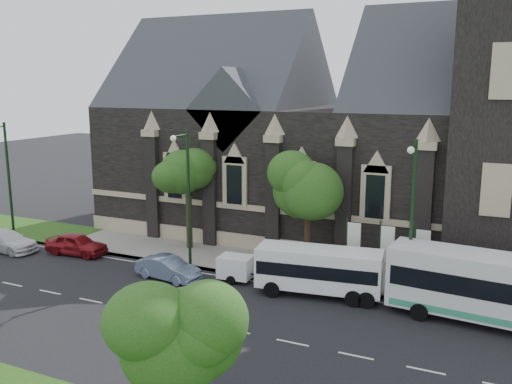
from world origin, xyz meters
The scene contains 17 objects.
ground centered at (0.00, 0.00, 0.00)m, with size 160.00×160.00×0.00m, color black.
sidewalk centered at (0.00, 9.50, 0.07)m, with size 80.00×5.00×0.15m, color gray.
museum centered at (5.12, 18.78, 8.17)m, with size 40.00×17.70×29.90m.
tree_park_east centered at (6.18, -9.32, 4.62)m, with size 3.40×3.40×6.28m.
tree_walk_right centered at (3.21, 10.71, 5.82)m, with size 4.08×4.08×7.80m.
tree_walk_left centered at (-5.80, 10.70, 5.73)m, with size 3.91×3.91×7.64m.
street_lamp_near centered at (10.00, 7.09, 5.11)m, with size 0.36×1.88×9.00m.
street_lamp_mid centered at (-4.00, 7.09, 5.11)m, with size 0.36×1.88×9.00m.
street_lamp_far centered at (-20.00, 7.09, 5.11)m, with size 0.36×1.88×9.00m.
banner_flag_left centered at (6.29, 9.00, 2.38)m, with size 0.90×0.10×4.00m.
banner_flag_center centered at (8.29, 9.00, 2.38)m, with size 0.90×0.10×4.00m.
banner_flag_right centered at (10.29, 9.00, 2.38)m, with size 0.90×0.10×4.00m.
shuttle_bus centered at (5.25, 6.12, 1.57)m, with size 7.26×3.29×2.71m.
box_trailer centered at (-0.08, 6.19, 0.88)m, with size 2.93×1.73×1.54m.
sedan centered at (-4.00, 4.70, 0.70)m, with size 1.48×4.25×1.40m, color #7385A7.
car_far_red centered at (-12.61, 6.15, 0.76)m, with size 1.80×4.47×1.52m, color maroon.
car_far_white centered at (-17.86, 4.74, 0.73)m, with size 2.05×5.04×1.46m, color silver.
Camera 1 is at (14.29, -22.13, 11.89)m, focal length 38.36 mm.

